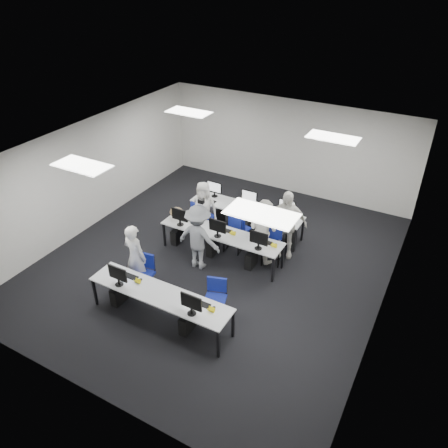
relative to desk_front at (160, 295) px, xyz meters
The scene contains 23 objects.
room 2.54m from the desk_front, 90.00° to the left, with size 9.00×9.02×3.00m.
ceiling_panels 3.33m from the desk_front, 90.00° to the left, with size 5.20×4.60×0.02m.
desk_front is the anchor object (origin of this frame).
desk_mid 2.60m from the desk_front, 90.00° to the left, with size 3.20×0.70×0.73m.
desk_back 4.00m from the desk_front, 90.00° to the left, with size 3.20×0.70×0.73m.
equipment_front 0.38m from the desk_front, behind, with size 2.51×0.41×1.19m.
equipment_mid 2.61m from the desk_front, 94.24° to the left, with size 2.91×0.41×1.19m.
equipment_back 4.04m from the desk_front, 87.27° to the left, with size 2.91×0.41×1.19m.
chair_0 1.11m from the desk_front, 148.75° to the left, with size 0.52×0.56×0.96m.
chair_1 1.21m from the desk_front, 34.41° to the left, with size 0.56×0.59×0.90m.
chair_2 3.45m from the desk_front, 108.91° to the left, with size 0.59×0.62×0.93m.
chair_3 3.09m from the desk_front, 87.42° to the left, with size 0.47×0.51×0.90m.
chair_4 3.29m from the desk_front, 68.54° to the left, with size 0.57×0.59×0.92m.
chair_5 3.52m from the desk_front, 106.49° to the left, with size 0.59×0.62×0.99m.
chair_6 3.36m from the desk_front, 87.46° to the left, with size 0.54×0.57×0.92m.
chair_7 3.62m from the desk_front, 74.05° to the left, with size 0.54×0.57×0.85m.
handbag 3.01m from the desk_front, 117.13° to the left, with size 0.38×0.24×0.31m, color #9B7250.
student_0 1.34m from the desk_front, 149.44° to the left, with size 0.60×0.39×1.64m, color white.
student_1 3.21m from the desk_front, 73.36° to the left, with size 0.81×0.63×1.67m, color white.
student_2 3.50m from the desk_front, 106.10° to the left, with size 0.75×0.49×1.54m, color white.
student_3 3.72m from the desk_front, 68.76° to the left, with size 1.07×0.45×1.83m, color white.
photographer 2.03m from the desk_front, 98.30° to the left, with size 1.09×0.63×1.69m, color gray.
dslr_camera 2.45m from the desk_front, 97.73° to the left, with size 0.14×0.18×0.10m, color black.
Camera 1 is at (4.45, -7.74, 6.64)m, focal length 35.00 mm.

